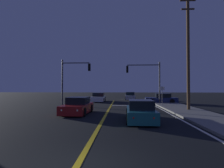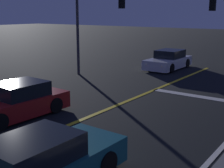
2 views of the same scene
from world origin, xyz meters
The scene contains 6 objects.
lane_line_center centered at (0.00, 9.54, 0.01)m, with size 0.20×32.43×0.01m, color gold.
stop_bar centered at (2.69, 17.57, 0.01)m, with size 5.38×0.50×0.01m, color silver.
car_following_oncoming_red centered at (-2.35, 10.53, 0.58)m, with size 2.07×4.23×1.34m.
car_mid_block_white centered at (-2.28, 23.87, 0.58)m, with size 2.00×4.43×1.34m.
car_side_waiting_teal centered at (2.43, 7.48, 0.58)m, with size 1.89×4.48×1.34m.
traffic_signal_far_left centered at (-4.88, 18.47, 3.73)m, with size 3.64×0.28×5.62m.
Camera 2 is at (7.62, 3.06, 4.03)m, focal length 50.63 mm.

